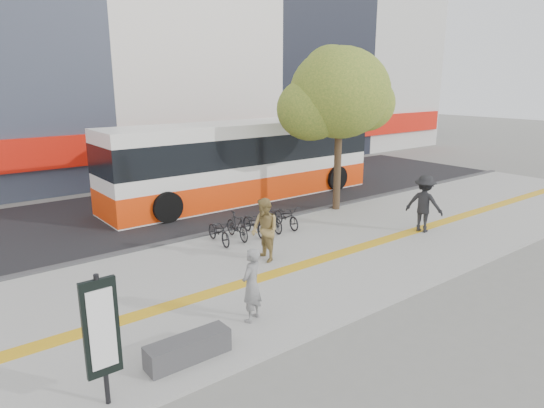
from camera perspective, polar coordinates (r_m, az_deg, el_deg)
ground at (r=11.54m, az=-1.12°, el=-11.52°), size 120.00×120.00×0.00m
sidewalk at (r=12.65m, az=-5.26°, el=-8.96°), size 40.00×7.00×0.08m
tactile_strip at (r=12.25m, az=-3.97°, el=-9.51°), size 40.00×0.45×0.01m
street at (r=19.07m, az=-17.59°, el=-1.49°), size 40.00×8.00×0.06m
curb at (r=15.51m, az=-12.32°, el=-4.62°), size 40.00×0.25×0.14m
bench at (r=9.29m, az=-9.91°, el=-16.56°), size 1.60×0.45×0.45m
signboard at (r=8.00m, az=-19.60°, el=-13.93°), size 0.55×0.10×2.20m
street_tree at (r=18.76m, az=7.76°, el=12.70°), size 4.40×3.80×6.31m
bus at (r=20.73m, az=-3.28°, el=4.89°), size 12.35×2.93×3.29m
bicycle_row at (r=15.85m, az=-2.11°, el=-2.27°), size 3.45×1.56×0.88m
seated_woman at (r=10.24m, az=-2.44°, el=-9.58°), size 0.70×0.60×1.62m
pedestrian_tan at (r=13.47m, az=-0.88°, el=-3.12°), size 0.76×0.94×1.81m
pedestrian_dark at (r=16.88m, az=17.63°, el=0.05°), size 1.08×1.41×1.93m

